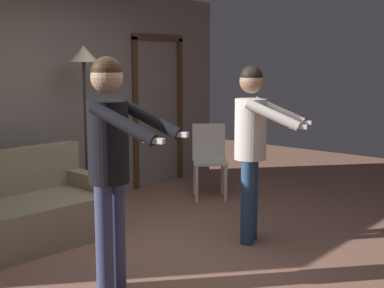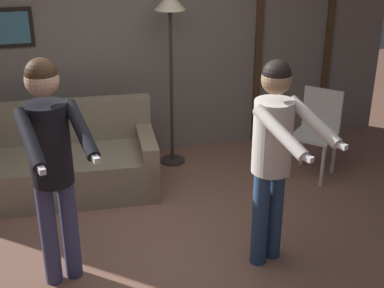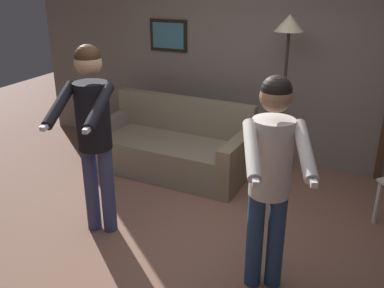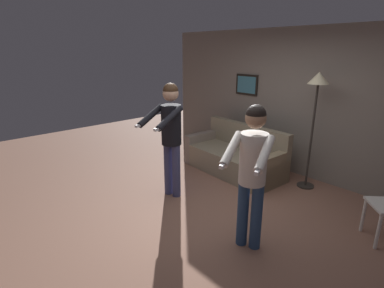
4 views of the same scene
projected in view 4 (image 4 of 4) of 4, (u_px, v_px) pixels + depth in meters
name	position (u px, v px, depth m)	size (l,w,h in m)	color
ground_plane	(213.00, 213.00, 4.25)	(12.00, 12.00, 0.00)	#8B5F4C
back_wall_assembly	(303.00, 104.00, 5.26)	(6.40, 0.10, 2.60)	gray
couch	(235.00, 158.00, 5.63)	(1.95, 0.97, 0.87)	gray
torchiere_lamp	(317.00, 94.00, 4.62)	(0.32, 0.32, 1.90)	#332D28
person_standing_left	(170.00, 130.00, 4.46)	(0.54, 0.74, 1.77)	#40446E
person_standing_right	(252.00, 166.00, 3.24)	(0.58, 0.72, 1.69)	navy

